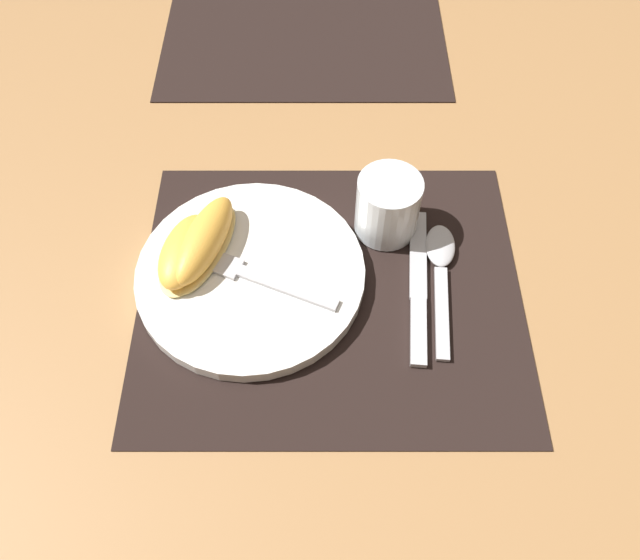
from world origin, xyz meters
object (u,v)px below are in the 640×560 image
Objects in this scene: knife at (418,288)px; spoon at (440,263)px; juice_glass at (387,209)px; citrus_wedge_1 at (185,253)px; plate at (250,274)px; fork at (245,273)px; citrus_wedge_0 at (203,242)px.

spoon reaches higher than knife.
spoon is at bearing 49.03° from knife.
juice_glass is 0.43× the size of spoon.
plate is at bearing -10.75° from citrus_wedge_1.
knife is 0.04m from spoon.
juice_glass is at bearing 109.90° from knife.
juice_glass is 0.66× the size of citrus_wedge_1.
citrus_wedge_0 is (-0.05, 0.03, 0.01)m from fork.
knife is at bearing -4.59° from plate.
spoon is (0.21, 0.02, -0.00)m from plate.
juice_glass is at bearing 137.14° from spoon.
juice_glass reaches higher than knife.
plate is 1.85× the size of citrus_wedge_0.
knife is 0.24m from citrus_wedge_0.
citrus_wedge_1 reaches higher than spoon.
knife is 1.77× the size of citrus_wedge_1.
fork is at bearing -173.99° from spoon.
citrus_wedge_1 reaches higher than fork.
juice_glass is at bearing 14.89° from citrus_wedge_1.
spoon is 1.28× the size of citrus_wedge_0.
knife is at bearing -6.29° from citrus_wedge_1.
citrus_wedge_0 is 1.20× the size of citrus_wedge_1.
spoon is 0.28m from citrus_wedge_1.
juice_glass is at bearing 25.35° from plate.
juice_glass reaches higher than citrus_wedge_1.
plate is 1.45× the size of spoon.
plate reaches higher than knife.
juice_glass reaches higher than fork.
fork is 0.06m from citrus_wedge_0.
fork is (-0.22, -0.02, 0.01)m from spoon.
spoon is at bearing 6.01° from fork.
plate is 0.01m from fork.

